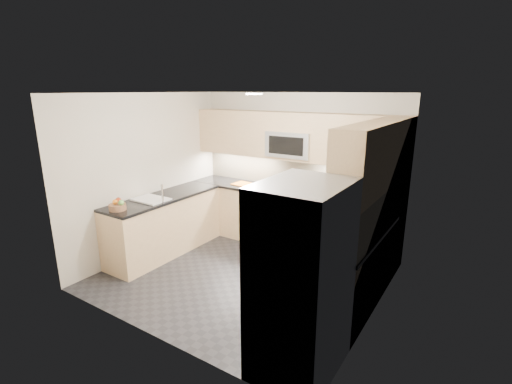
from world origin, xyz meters
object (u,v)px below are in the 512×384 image
Objects in this scene: gas_range at (286,220)px; microwave at (292,144)px; utensil_bowl at (362,199)px; fruit_basket at (118,207)px; refrigerator at (301,280)px; cutting_board at (245,184)px.

gas_range is 1.20× the size of microwave.
fruit_basket is at bearing -143.44° from utensil_bowl.
microwave is 3.29× the size of fruit_basket.
gas_range is 2.87× the size of utensil_bowl.
gas_range is at bearing 177.24° from utensil_bowl.
utensil_bowl is (-0.20, 2.36, 0.13)m from refrigerator.
utensil_bowl is at bearing 36.56° from fruit_basket.
microwave is at bearing 119.62° from refrigerator.
gas_range is at bearing 54.40° from fruit_basket.
cutting_board is (-2.08, 0.06, -0.08)m from utensil_bowl.
utensil_bowl is at bearing -2.76° from gas_range.
utensil_bowl reaches higher than gas_range.
microwave is (0.00, 0.12, 1.24)m from gas_range.
utensil_bowl is at bearing -8.43° from microwave.
microwave reaches higher than utensil_bowl.
cutting_board is (-0.83, 0.00, 0.49)m from gas_range.
cutting_board reaches higher than gas_range.
refrigerator is 4.23× the size of cutting_board.
fruit_basket is at bearing -124.05° from microwave.
refrigerator reaches higher than gas_range.
cutting_board is at bearing -171.57° from microwave.
microwave reaches higher than gas_range.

